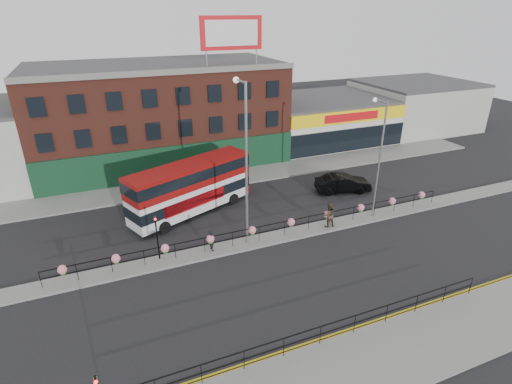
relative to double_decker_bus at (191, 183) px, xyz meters
name	(u,v)px	position (x,y,z in m)	size (l,w,h in m)	color
ground	(272,239)	(4.24, -6.29, -2.63)	(120.00, 120.00, 0.00)	black
south_pavement	(377,361)	(4.24, -18.29, -2.56)	(60.00, 4.00, 0.15)	slate
north_pavement	(221,179)	(4.24, 5.71, -2.56)	(60.00, 4.00, 0.15)	slate
median	(272,238)	(4.24, -6.29, -2.56)	(60.00, 1.60, 0.15)	slate
yellow_line_inner	(349,329)	(4.24, -15.99, -2.63)	(60.00, 0.10, 0.01)	gold
yellow_line_outer	(351,331)	(4.24, -16.17, -2.63)	(60.00, 0.10, 0.01)	gold
brick_building	(160,114)	(0.24, 13.66, 2.49)	(25.00, 12.21, 10.30)	brown
supermarket	(322,119)	(20.24, 13.61, 0.02)	(15.00, 12.25, 5.30)	silver
warehouse_east	(414,105)	(34.99, 13.71, 0.52)	(14.50, 12.00, 6.30)	#A4A49F
billboard	(232,33)	(6.74, 8.69, 10.55)	(6.00, 0.29, 4.40)	red
median_railing	(272,227)	(4.24, -6.29, -1.59)	(30.04, 0.56, 1.23)	black
south_railing	(321,331)	(2.24, -16.39, -1.67)	(20.04, 0.05, 1.12)	black
double_decker_bus	(191,183)	(0.00, 0.00, 0.00)	(10.74, 6.35, 4.29)	silver
car	(343,183)	(13.68, -1.18, -1.81)	(5.24, 2.97, 1.64)	black
pedestrian_a	(211,240)	(-0.25, -6.22, -1.71)	(0.41, 0.59, 1.55)	black
pedestrian_b	(329,215)	(8.87, -6.44, -1.50)	(1.01, 0.81, 1.97)	#463228
lamp_column_west	(245,152)	(2.37, -5.92, 4.15)	(0.40, 1.96, 11.20)	gray
lamp_column_east	(379,150)	(13.06, -6.08, 2.94)	(0.33, 1.60, 9.14)	gray
traffic_light_median	(156,228)	(-3.76, -5.90, -0.16)	(0.15, 0.28, 3.65)	black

